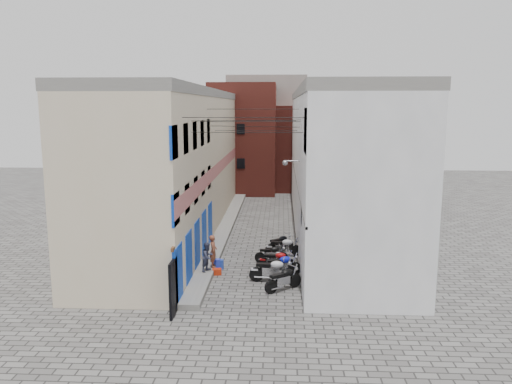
% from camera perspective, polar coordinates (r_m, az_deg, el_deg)
% --- Properties ---
extents(ground, '(90.00, 90.00, 0.00)m').
position_cam_1_polar(ground, '(20.10, -1.84, -13.54)').
color(ground, '#53514E').
rests_on(ground, ground).
extents(plinth, '(0.90, 26.00, 0.25)m').
position_cam_1_polar(plinth, '(32.56, -3.53, -4.16)').
color(plinth, slate).
rests_on(plinth, ground).
extents(building_left, '(5.10, 27.00, 9.00)m').
position_cam_1_polar(building_left, '(32.21, -8.82, 3.50)').
color(building_left, beige).
rests_on(building_left, ground).
extents(building_right, '(5.94, 26.00, 9.00)m').
position_cam_1_polar(building_right, '(31.76, 9.14, 3.42)').
color(building_right, silver).
rests_on(building_right, ground).
extents(building_far_brick_left, '(6.00, 6.00, 10.00)m').
position_cam_1_polar(building_far_brick_left, '(46.62, -1.45, 6.14)').
color(building_far_brick_left, maroon).
rests_on(building_far_brick_left, ground).
extents(building_far_brick_right, '(5.00, 6.00, 8.00)m').
position_cam_1_polar(building_far_brick_right, '(48.57, 4.65, 5.08)').
color(building_far_brick_right, maroon).
rests_on(building_far_brick_right, ground).
extents(building_far_concrete, '(8.00, 5.00, 11.00)m').
position_cam_1_polar(building_far_concrete, '(52.47, 1.25, 7.10)').
color(building_far_concrete, slate).
rests_on(building_far_concrete, ground).
extents(far_shopfront, '(2.00, 0.30, 2.40)m').
position_cam_1_polar(far_shopfront, '(44.14, 0.88, 0.98)').
color(far_shopfront, black).
rests_on(far_shopfront, ground).
extents(overhead_wires, '(5.80, 13.02, 1.32)m').
position_cam_1_polar(overhead_wires, '(26.10, -0.51, 7.95)').
color(overhead_wires, black).
rests_on(overhead_wires, ground).
extents(motorcycle_a, '(1.91, 1.69, 1.13)m').
position_cam_1_polar(motorcycle_a, '(22.09, 3.14, -9.79)').
color(motorcycle_a, black).
rests_on(motorcycle_a, ground).
extents(motorcycle_b, '(2.14, 0.76, 1.23)m').
position_cam_1_polar(motorcycle_b, '(23.06, 1.85, -8.79)').
color(motorcycle_b, silver).
rests_on(motorcycle_b, ground).
extents(motorcycle_c, '(2.11, 1.19, 1.16)m').
position_cam_1_polar(motorcycle_c, '(23.86, 2.87, -8.24)').
color(motorcycle_c, '#0D18CE').
rests_on(motorcycle_c, ground).
extents(motorcycle_d, '(1.86, 0.66, 1.06)m').
position_cam_1_polar(motorcycle_d, '(24.76, 2.39, -7.68)').
color(motorcycle_d, '#990A0C').
rests_on(motorcycle_d, ground).
extents(motorcycle_e, '(1.76, 0.74, 0.99)m').
position_cam_1_polar(motorcycle_e, '(25.88, 1.75, -6.98)').
color(motorcycle_e, black).
rests_on(motorcycle_e, ground).
extents(motorcycle_f, '(2.00, 0.65, 1.15)m').
position_cam_1_polar(motorcycle_f, '(26.86, 3.15, -6.18)').
color(motorcycle_f, '#B4B4B9').
rests_on(motorcycle_f, ground).
extents(motorcycle_g, '(1.80, 1.65, 1.08)m').
position_cam_1_polar(motorcycle_g, '(27.67, 2.79, -5.78)').
color(motorcycle_g, black).
rests_on(motorcycle_g, ground).
extents(person_a, '(0.41, 0.60, 1.57)m').
position_cam_1_polar(person_a, '(24.41, -4.91, -6.73)').
color(person_a, brown).
rests_on(person_a, plinth).
extents(person_b, '(0.79, 0.85, 1.40)m').
position_cam_1_polar(person_b, '(23.82, -5.53, -7.38)').
color(person_b, '#373B53').
rests_on(person_b, plinth).
extents(water_jug_near, '(0.38, 0.38, 0.54)m').
position_cam_1_polar(water_jug_near, '(24.87, -4.46, -8.25)').
color(water_jug_near, blue).
rests_on(water_jug_near, ground).
extents(water_jug_far, '(0.34, 0.34, 0.48)m').
position_cam_1_polar(water_jug_far, '(24.95, -4.06, -8.26)').
color(water_jug_far, '#2544B9').
rests_on(water_jug_far, ground).
extents(red_crate, '(0.49, 0.39, 0.28)m').
position_cam_1_polar(red_crate, '(24.24, -4.50, -9.06)').
color(red_crate, '#BA280D').
rests_on(red_crate, ground).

